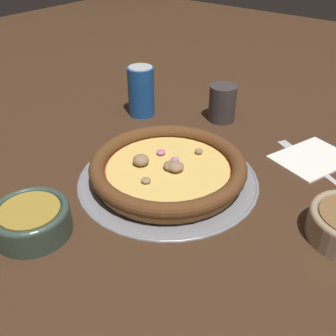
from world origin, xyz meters
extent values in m
plane|color=#3D2616|center=(0.00, 0.00, 0.00)|extent=(3.00, 3.00, 0.00)
cylinder|color=gray|center=(0.00, 0.00, 0.00)|extent=(0.34, 0.34, 0.00)
torus|color=gray|center=(0.00, 0.00, 0.00)|extent=(0.35, 0.35, 0.01)
cylinder|color=#BC7F42|center=(0.00, 0.00, 0.02)|extent=(0.28, 0.28, 0.02)
torus|color=#563319|center=(0.00, 0.00, 0.03)|extent=(0.30, 0.30, 0.03)
cylinder|color=#B7381E|center=(0.00, 0.00, 0.03)|extent=(0.25, 0.25, 0.00)
cylinder|color=#E5B75B|center=(0.00, 0.00, 0.03)|extent=(0.24, 0.24, 0.00)
ellipsoid|color=#8E7051|center=(-0.08, 0.02, 0.03)|extent=(0.02, 0.02, 0.01)
ellipsoid|color=#8E7051|center=(0.06, 0.00, 0.03)|extent=(0.02, 0.02, 0.01)
ellipsoid|color=#B26B93|center=(-0.03, -0.04, 0.03)|extent=(0.02, 0.02, 0.01)
ellipsoid|color=#B26B93|center=(-0.02, 0.00, 0.03)|extent=(0.02, 0.02, 0.01)
ellipsoid|color=#8E7051|center=(0.02, -0.05, 0.04)|extent=(0.04, 0.04, 0.02)
ellipsoid|color=#8E7051|center=(0.00, 0.02, 0.04)|extent=(0.04, 0.04, 0.02)
ellipsoid|color=#8E7051|center=(0.00, 0.01, 0.04)|extent=(0.04, 0.04, 0.01)
cylinder|color=#334238|center=(0.25, -0.08, 0.02)|extent=(0.12, 0.12, 0.04)
torus|color=#334238|center=(0.25, -0.08, 0.04)|extent=(0.12, 0.12, 0.01)
cylinder|color=olive|center=(0.25, -0.08, 0.05)|extent=(0.10, 0.10, 0.00)
cylinder|color=#383333|center=(-0.29, -0.06, 0.04)|extent=(0.07, 0.07, 0.09)
cube|color=white|center=(-0.25, 0.19, 0.00)|extent=(0.18, 0.16, 0.01)
cube|color=#B7B7BC|center=(-0.22, 0.21, 0.00)|extent=(0.08, 0.13, 0.00)
cube|color=#B7B7BC|center=(-0.27, 0.13, 0.00)|extent=(0.04, 0.05, 0.00)
cylinder|color=#194C99|center=(-0.19, -0.24, 0.06)|extent=(0.07, 0.07, 0.12)
cylinder|color=#BCBCC1|center=(-0.19, -0.24, 0.12)|extent=(0.06, 0.06, 0.00)
camera|label=1|loc=(0.49, 0.39, 0.44)|focal=42.00mm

